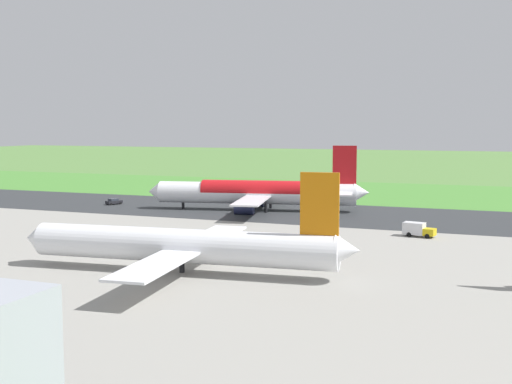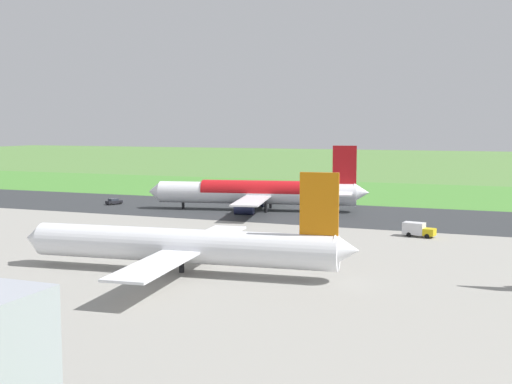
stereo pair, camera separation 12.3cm
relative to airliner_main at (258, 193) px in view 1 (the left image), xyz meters
name	(u,v)px [view 1 (the left image)]	position (x,y,z in m)	size (l,w,h in m)	color
ground_plane	(246,210)	(3.09, 0.08, -4.35)	(800.00, 800.00, 0.00)	#547F3D
runway_asphalt	(246,210)	(3.09, 0.08, -4.32)	(600.00, 37.38, 0.06)	#2D3033
apron_concrete	(104,256)	(3.09, 60.03, -4.33)	(440.00, 110.00, 0.05)	gray
grass_verge_foreground	(301,192)	(3.09, -46.61, -4.33)	(600.00, 80.00, 0.04)	#478534
airliner_main	(258,193)	(0.00, 0.00, 0.00)	(53.80, 44.31, 15.88)	white
airliner_parked_mid	(184,245)	(-13.93, 65.75, -0.41)	(49.53, 40.60, 14.45)	white
service_car_followme	(114,201)	(38.98, 2.59, -3.51)	(3.34, 4.57, 1.62)	black
service_truck_fuel	(418,229)	(-40.83, 24.15, -2.95)	(6.13, 3.33, 2.65)	gold
no_stopping_sign	(321,189)	(-4.53, -42.23, -2.81)	(0.60, 0.10, 2.59)	slate
traffic_cone_orange	(312,191)	(-0.04, -47.77, -4.08)	(0.40, 0.40, 0.55)	orange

